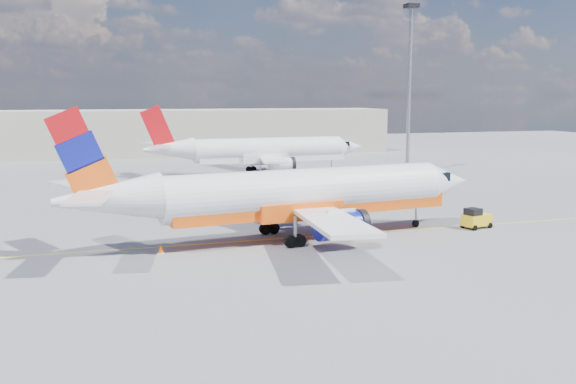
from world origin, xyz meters
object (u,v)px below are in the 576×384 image
object	(u,v)px
main_jet	(293,195)
gse_tug	(476,219)
second_jet	(262,151)
traffic_cone	(161,249)

from	to	relation	value
main_jet	gse_tug	bearing A→B (deg)	-8.96
main_jet	second_jet	world-z (taller)	main_jet
main_jet	gse_tug	world-z (taller)	main_jet
gse_tug	second_jet	bearing A→B (deg)	84.55
main_jet	gse_tug	size ratio (longest dim) A/B	12.82
second_jet	gse_tug	bearing A→B (deg)	-81.58
gse_tug	traffic_cone	size ratio (longest dim) A/B	4.20
gse_tug	traffic_cone	distance (m)	25.21
second_jet	traffic_cone	xyz separation A→B (m)	(-17.91, -41.03, -2.84)
main_jet	second_jet	distance (m)	40.30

